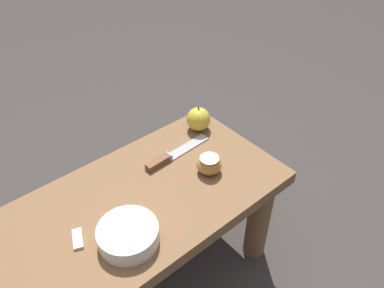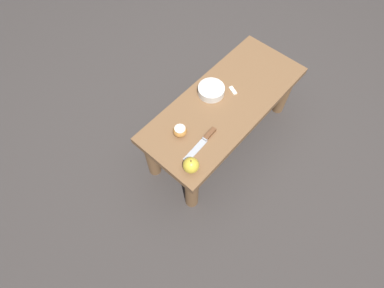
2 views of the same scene
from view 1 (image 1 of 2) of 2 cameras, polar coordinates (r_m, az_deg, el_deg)
name	(u,v)px [view 1 (image 1 of 2)]	position (r m, az deg, el deg)	size (l,w,h in m)	color
wooden_bench	(110,238)	(1.05, -12.44, -13.79)	(1.01, 0.42, 0.39)	brown
knife	(169,157)	(1.12, -3.59, -1.97)	(0.23, 0.04, 0.02)	#9EA0A5
apple_whole	(198,119)	(1.21, 0.98, 3.81)	(0.08, 0.08, 0.09)	gold
apple_cut	(209,164)	(1.06, 2.64, -3.13)	(0.07, 0.07, 0.05)	#B27233
apple_slice_near_knife	(78,239)	(0.96, -17.02, -13.65)	(0.04, 0.06, 0.01)	silver
bowl	(128,235)	(0.92, -9.70, -13.48)	(0.15, 0.15, 0.04)	silver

